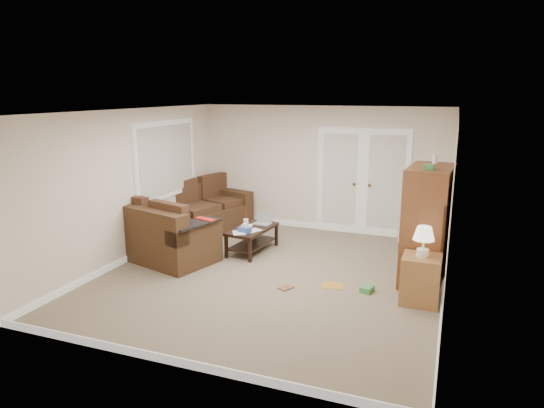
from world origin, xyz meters
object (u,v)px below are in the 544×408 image
at_px(coffee_table, 253,238).
at_px(side_cabinet, 421,275).
at_px(sectional_sofa, 179,224).
at_px(tv_armoire, 427,224).

relative_size(coffee_table, side_cabinet, 1.06).
xyz_separation_m(sectional_sofa, side_cabinet, (4.39, -1.11, 0.01)).
distance_m(sectional_sofa, side_cabinet, 4.53).
xyz_separation_m(coffee_table, side_cabinet, (2.92, -1.16, 0.14)).
height_order(sectional_sofa, side_cabinet, side_cabinet).
bearing_deg(sectional_sofa, tv_armoire, 12.37).
xyz_separation_m(tv_armoire, side_cabinet, (0.00, -0.81, -0.49)).
bearing_deg(sectional_sofa, coffee_table, 18.27).
xyz_separation_m(sectional_sofa, coffee_table, (1.47, 0.05, -0.13)).
height_order(sectional_sofa, tv_armoire, tv_armoire).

